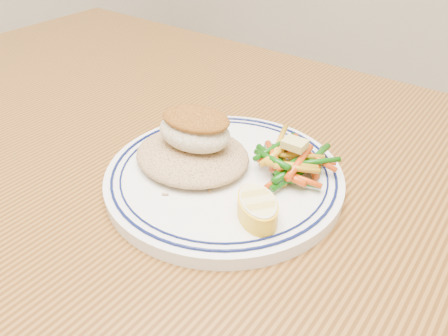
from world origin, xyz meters
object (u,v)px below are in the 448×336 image
plate (224,176)px  rice_pilaf (192,153)px  lemon_wedge (257,208)px  fish_fillet (195,129)px  dining_table (229,285)px  vegetable_pile (291,161)px

plate → rice_pilaf: rice_pilaf is taller
lemon_wedge → plate: bearing=149.3°
rice_pilaf → fish_fillet: size_ratio=1.47×
rice_pilaf → lemon_wedge: bearing=-17.7°
lemon_wedge → dining_table: bearing=-169.0°
dining_table → vegetable_pile: size_ratio=14.11×
rice_pilaf → lemon_wedge: 0.12m
lemon_wedge → rice_pilaf: bearing=162.3°
plate → lemon_wedge: lemon_wedge is taller
rice_pilaf → dining_table: bearing=-26.5°
fish_fillet → vegetable_pile: 0.11m
vegetable_pile → lemon_wedge: 0.09m
rice_pilaf → fish_fillet: fish_fillet is taller
vegetable_pile → lemon_wedge: vegetable_pile is taller
dining_table → plate: size_ratio=5.68×
fish_fillet → dining_table: bearing=-30.1°
rice_pilaf → vegetable_pile: vegetable_pile is taller
rice_pilaf → lemon_wedge: size_ratio=1.78×
rice_pilaf → fish_fillet: bearing=95.9°
plate → rice_pilaf: bearing=-170.1°
dining_table → fish_fillet: fish_fillet is taller
fish_fillet → vegetable_pile: bearing=24.5°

